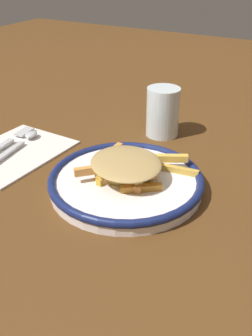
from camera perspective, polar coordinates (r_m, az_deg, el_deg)
ground_plane at (r=0.66m, az=0.00°, el=-3.02°), size 2.60×2.60×0.00m
plate at (r=0.65m, az=0.00°, el=-1.97°), size 0.26×0.26×0.03m
fries_heap at (r=0.64m, az=0.30°, el=0.30°), size 0.19×0.17×0.04m
napkin at (r=0.80m, az=-16.24°, el=2.20°), size 0.17×0.22×0.01m
fork at (r=0.82m, az=-17.20°, el=3.39°), size 0.04×0.18×0.01m
spoon at (r=0.82m, az=-14.93°, el=3.77°), size 0.04×0.15×0.01m
water_glass at (r=0.83m, az=5.39°, el=8.15°), size 0.07×0.07×0.10m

